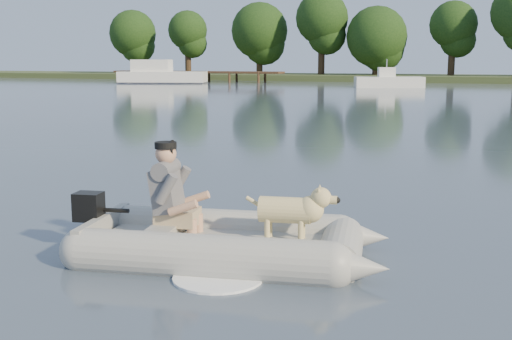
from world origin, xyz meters
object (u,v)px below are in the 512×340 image
at_px(cabin_cruiser, 163,72).
at_px(motorboat, 389,74).
at_px(man, 168,187).
at_px(dog, 285,215).
at_px(dock, 196,76).
at_px(dinghy, 227,207).

relative_size(cabin_cruiser, motorboat, 1.52).
bearing_deg(man, dog, 0.00).
relative_size(dock, cabin_cruiser, 2.17).
xyz_separation_m(dinghy, cabin_cruiser, (-26.84, 46.14, 0.51)).
bearing_deg(man, cabin_cruiser, 109.33).
distance_m(dog, cabin_cruiser, 53.56).
height_order(man, cabin_cruiser, cabin_cruiser).
bearing_deg(dock, dog, -62.52).
distance_m(dinghy, motorboat, 45.06).
distance_m(dock, cabin_cruiser, 5.60).
relative_size(dinghy, man, 4.36).
xyz_separation_m(dock, motorboat, (20.30, -7.00, 0.53)).
distance_m(dinghy, dog, 0.64).
xyz_separation_m(dock, dog, (26.80, -51.51, -0.02)).
distance_m(dock, dinghy, 57.93).
height_order(dock, cabin_cruiser, cabin_cruiser).
relative_size(dog, cabin_cruiser, 0.11).
height_order(dog, cabin_cruiser, cabin_cruiser).
relative_size(dinghy, dog, 5.04).
xyz_separation_m(cabin_cruiser, motorboat, (20.95, -1.47, -0.04)).
relative_size(man, motorboat, 0.19).
distance_m(dinghy, man, 0.71).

